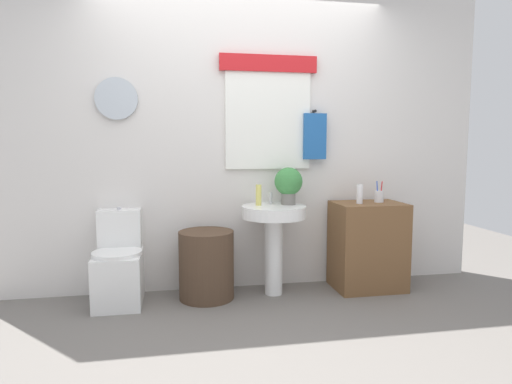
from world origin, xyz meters
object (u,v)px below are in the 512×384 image
lotion_bottle (360,194)px  potted_plant (288,183)px  toilet (119,267)px  wooden_cabinet (368,246)px  soap_bottle (259,195)px  pedestal_sink (274,227)px  laundry_hamper (206,265)px  toothbrush_cup (379,196)px

lotion_bottle → potted_plant: bearing=170.6°
toilet → wooden_cabinet: bearing=-0.9°
potted_plant → soap_bottle: bearing=-177.8°
potted_plant → toilet: bearing=-178.8°
soap_bottle → potted_plant: 0.28m
pedestal_sink → potted_plant: size_ratio=2.39×
toilet → potted_plant: bearing=1.2°
pedestal_sink → laundry_hamper: bearing=180.0°
pedestal_sink → toothbrush_cup: bearing=1.2°
wooden_cabinet → pedestal_sink: bearing=180.0°
toilet → laundry_hamper: size_ratio=1.35×
laundry_hamper → wooden_cabinet: bearing=0.0°
laundry_hamper → toothbrush_cup: bearing=0.8°
soap_bottle → lotion_bottle: (0.86, -0.09, -0.00)m
toilet → soap_bottle: bearing=0.9°
soap_bottle → potted_plant: bearing=2.2°
wooden_cabinet → laundry_hamper: bearing=180.0°
toilet → potted_plant: (1.40, 0.03, 0.65)m
potted_plant → toothbrush_cup: potted_plant is taller
pedestal_sink → toilet: bearing=178.5°
pedestal_sink → lotion_bottle: (0.74, -0.04, 0.26)m
wooden_cabinet → soap_bottle: soap_bottle is taller
wooden_cabinet → toothbrush_cup: (0.10, 0.02, 0.43)m
potted_plant → wooden_cabinet: bearing=-4.9°
laundry_hamper → wooden_cabinet: 1.41m
pedestal_sink → soap_bottle: 0.30m
laundry_hamper → wooden_cabinet: size_ratio=0.74×
lotion_bottle → soap_bottle: bearing=174.0°
laundry_hamper → pedestal_sink: bearing=0.0°
wooden_cabinet → soap_bottle: bearing=177.0°
toilet → lotion_bottle: (2.00, -0.07, 0.55)m
toilet → lotion_bottle: bearing=-2.1°
toilet → potted_plant: size_ratio=2.38×
laundry_hamper → lotion_bottle: bearing=-1.8°
pedestal_sink → wooden_cabinet: 0.87m
toothbrush_cup → wooden_cabinet: bearing=-169.1°
toilet → pedestal_sink: (1.26, -0.03, 0.29)m
soap_bottle → toothbrush_cup: bearing=-1.6°
pedestal_sink → potted_plant: (0.14, 0.06, 0.36)m
soap_bottle → laundry_hamper: bearing=-173.6°
lotion_bottle → pedestal_sink: bearing=176.9°
toilet → toothbrush_cup: (2.21, -0.01, 0.52)m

